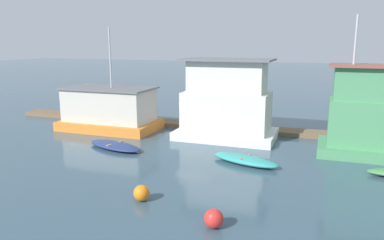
# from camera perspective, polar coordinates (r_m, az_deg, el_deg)

# --- Properties ---
(ground_plane) EXTENTS (200.00, 200.00, 0.00)m
(ground_plane) POSITION_cam_1_polar(r_m,az_deg,el_deg) (25.66, 0.75, -2.63)
(ground_plane) COLOR #385160
(dock_walkway) EXTENTS (33.80, 1.67, 0.30)m
(dock_walkway) POSITION_cam_1_polar(r_m,az_deg,el_deg) (28.39, 2.72, -0.92)
(dock_walkway) COLOR brown
(dock_walkway) RESTS_ON ground_plane
(houseboat_orange) EXTENTS (7.07, 4.06, 7.43)m
(houseboat_orange) POSITION_cam_1_polar(r_m,az_deg,el_deg) (28.38, -12.45, 1.55)
(houseboat_orange) COLOR orange
(houseboat_orange) RESTS_ON ground_plane
(houseboat_white) EXTENTS (6.58, 4.13, 5.33)m
(houseboat_white) POSITION_cam_1_polar(r_m,az_deg,el_deg) (25.13, 5.32, 2.47)
(houseboat_white) COLOR white
(houseboat_white) RESTS_ON ground_plane
(houseboat_green) EXTENTS (5.55, 3.55, 7.90)m
(houseboat_green) POSITION_cam_1_polar(r_m,az_deg,el_deg) (23.43, 25.70, 0.62)
(houseboat_green) COLOR #4C9360
(houseboat_green) RESTS_ON ground_plane
(dinghy_navy) EXTENTS (4.31, 2.56, 0.36)m
(dinghy_navy) POSITION_cam_1_polar(r_m,az_deg,el_deg) (23.40, -11.69, -3.85)
(dinghy_navy) COLOR navy
(dinghy_navy) RESTS_ON ground_plane
(dinghy_teal) EXTENTS (4.02, 2.39, 0.44)m
(dinghy_teal) POSITION_cam_1_polar(r_m,az_deg,el_deg) (20.31, 8.10, -6.02)
(dinghy_teal) COLOR teal
(dinghy_teal) RESTS_ON ground_plane
(mooring_post_near_left) EXTENTS (0.32, 0.32, 1.85)m
(mooring_post_near_left) POSITION_cam_1_polar(r_m,az_deg,el_deg) (26.06, 23.41, -1.30)
(mooring_post_near_left) COLOR brown
(mooring_post_near_left) RESTS_ON ground_plane
(buoy_orange) EXTENTS (0.67, 0.67, 0.67)m
(buoy_orange) POSITION_cam_1_polar(r_m,az_deg,el_deg) (15.73, -7.70, -10.97)
(buoy_orange) COLOR orange
(buoy_orange) RESTS_ON ground_plane
(buoy_red) EXTENTS (0.69, 0.69, 0.69)m
(buoy_red) POSITION_cam_1_polar(r_m,az_deg,el_deg) (13.54, 3.33, -14.76)
(buoy_red) COLOR red
(buoy_red) RESTS_ON ground_plane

